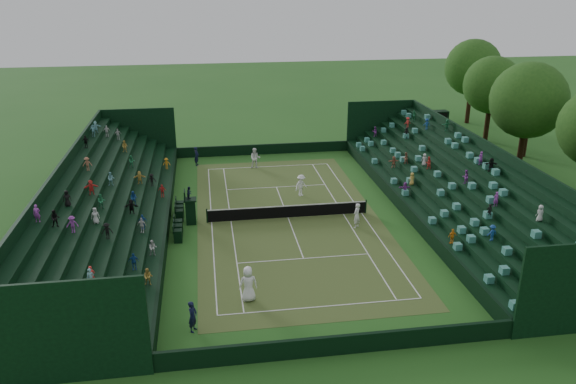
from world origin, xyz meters
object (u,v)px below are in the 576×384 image
(player_far_west, at_px, (255,158))
(tennis_net, at_px, (288,211))
(player_near_west, at_px, (248,284))
(player_near_east, at_px, (357,215))
(player_far_east, at_px, (301,185))
(umpire_chair, at_px, (190,208))

(player_far_west, bearing_deg, tennis_net, -74.90)
(player_near_west, relative_size, player_near_east, 1.12)
(player_near_west, height_order, player_far_east, player_near_west)
(player_far_west, bearing_deg, player_far_east, -59.57)
(umpire_chair, height_order, player_far_east, umpire_chair)
(umpire_chair, bearing_deg, tennis_net, -0.48)
(tennis_net, relative_size, umpire_chair, 4.21)
(tennis_net, xyz_separation_m, player_far_west, (-1.24, 11.66, 0.42))
(player_far_east, bearing_deg, player_near_east, -99.08)
(player_near_east, xyz_separation_m, player_far_west, (-5.67, 14.01, 0.05))
(player_near_west, bearing_deg, player_far_east, -114.22)
(tennis_net, relative_size, player_near_east, 6.51)
(player_near_east, bearing_deg, umpire_chair, -56.74)
(tennis_net, height_order, player_far_west, player_far_west)
(player_near_east, height_order, player_far_east, player_near_east)
(umpire_chair, xyz_separation_m, player_near_east, (11.35, -2.41, -0.29))
(player_near_east, xyz_separation_m, player_far_east, (-2.75, 6.54, -0.01))
(player_far_west, bearing_deg, umpire_chair, -107.01)
(tennis_net, bearing_deg, player_near_east, -27.88)
(player_near_west, bearing_deg, player_near_east, -138.70)
(tennis_net, distance_m, player_far_west, 11.74)
(umpire_chair, height_order, player_far_west, umpire_chair)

